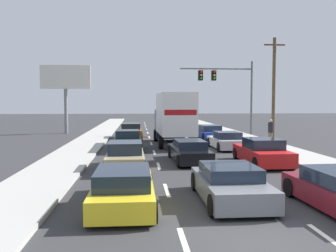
{
  "coord_description": "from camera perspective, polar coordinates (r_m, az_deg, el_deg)",
  "views": [
    {
      "loc": [
        -2.73,
        -8.18,
        3.17
      ],
      "look_at": [
        -0.55,
        17.88,
        1.47
      ],
      "focal_mm": 38.67,
      "sensor_mm": 36.0,
      "label": 1
    }
  ],
  "objects": [
    {
      "name": "ground_plane",
      "position": [
        33.44,
        -0.08,
        -1.72
      ],
      "size": [
        140.0,
        140.0,
        0.0
      ],
      "primitive_type": "plane",
      "color": "#333335"
    },
    {
      "name": "sidewalk_right",
      "position": [
        29.85,
        13.48,
        -2.35
      ],
      "size": [
        2.71,
        80.0,
        0.14
      ],
      "primitive_type": "cube",
      "color": "#B2AFA8",
      "rests_on": "ground_plane"
    },
    {
      "name": "sidewalk_left",
      "position": [
        28.62,
        -12.55,
        -2.6
      ],
      "size": [
        2.71,
        80.0,
        0.14
      ],
      "primitive_type": "cube",
      "color": "#B2AFA8",
      "rests_on": "ground_plane"
    },
    {
      "name": "lane_markings",
      "position": [
        30.68,
        0.35,
        -2.21
      ],
      "size": [
        3.54,
        57.0,
        0.01
      ],
      "color": "silver",
      "rests_on": "ground_plane"
    },
    {
      "name": "car_orange",
      "position": [
        32.02,
        -5.9,
        -0.87
      ],
      "size": [
        2.04,
        4.34,
        1.35
      ],
      "color": "orange",
      "rests_on": "ground_plane"
    },
    {
      "name": "car_green",
      "position": [
        24.13,
        -6.4,
        -2.41
      ],
      "size": [
        1.95,
        4.17,
        1.35
      ],
      "color": "#196B38",
      "rests_on": "ground_plane"
    },
    {
      "name": "car_tan",
      "position": [
        17.37,
        -6.76,
        -4.83
      ],
      "size": [
        1.92,
        4.19,
        1.32
      ],
      "color": "tan",
      "rests_on": "ground_plane"
    },
    {
      "name": "car_yellow",
      "position": [
        11.21,
        -7.04,
        -9.75
      ],
      "size": [
        1.9,
        4.45,
        1.22
      ],
      "color": "yellow",
      "rests_on": "ground_plane"
    },
    {
      "name": "box_truck",
      "position": [
        26.75,
        0.87,
        1.49
      ],
      "size": [
        2.65,
        7.91,
        3.84
      ],
      "color": "white",
      "rests_on": "ground_plane"
    },
    {
      "name": "car_black",
      "position": [
        19.39,
        3.38,
        -4.06
      ],
      "size": [
        1.98,
        4.53,
        1.18
      ],
      "color": "black",
      "rests_on": "ground_plane"
    },
    {
      "name": "car_gray",
      "position": [
        11.95,
        9.75,
        -9.03
      ],
      "size": [
        2.01,
        4.19,
        1.16
      ],
      "color": "slate",
      "rests_on": "ground_plane"
    },
    {
      "name": "car_blue",
      "position": [
        31.93,
        6.55,
        -1.0
      ],
      "size": [
        2.05,
        4.47,
        1.21
      ],
      "color": "#1E389E",
      "rests_on": "ground_plane"
    },
    {
      "name": "car_silver",
      "position": [
        25.01,
        9.19,
        -2.35
      ],
      "size": [
        1.97,
        4.06,
        1.2
      ],
      "color": "#B7BABF",
      "rests_on": "ground_plane"
    },
    {
      "name": "car_red",
      "position": [
        19.27,
        14.62,
        -4.07
      ],
      "size": [
        1.98,
        4.49,
        1.34
      ],
      "color": "red",
      "rests_on": "ground_plane"
    },
    {
      "name": "traffic_signal_mast",
      "position": [
        35.61,
        8.64,
        6.9
      ],
      "size": [
        7.15,
        0.69,
        7.18
      ],
      "color": "#595B56",
      "rests_on": "ground_plane"
    },
    {
      "name": "utility_pole_mid",
      "position": [
        32.22,
        16.33,
        5.86
      ],
      "size": [
        1.8,
        0.28,
        8.64
      ],
      "color": "brown",
      "rests_on": "ground_plane"
    },
    {
      "name": "roadside_billboard",
      "position": [
        38.54,
        -15.85,
        6.43
      ],
      "size": [
        5.05,
        0.36,
        6.97
      ],
      "color": "slate",
      "rests_on": "ground_plane"
    },
    {
      "name": "pedestrian_near_corner",
      "position": [
        27.29,
        15.87,
        -0.87
      ],
      "size": [
        0.38,
        0.38,
        1.83
      ],
      "color": "brown",
      "rests_on": "sidewalk_right"
    }
  ]
}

